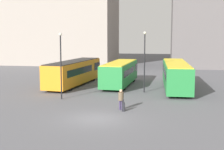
{
  "coord_description": "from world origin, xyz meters",
  "views": [
    {
      "loc": [
        4.83,
        -21.1,
        5.9
      ],
      "look_at": [
        -0.44,
        9.27,
        1.97
      ],
      "focal_mm": 50.0,
      "sensor_mm": 36.0,
      "label": 1
    }
  ],
  "objects_px": {
    "bus_1": "(120,73)",
    "lamp_post_0": "(145,57)",
    "traveler": "(121,98)",
    "suitcase": "(123,107)",
    "lamp_post_1": "(61,61)",
    "bus_0": "(74,72)",
    "bus_2": "(176,74)"
  },
  "relations": [
    {
      "from": "bus_1",
      "to": "lamp_post_0",
      "type": "bearing_deg",
      "value": -139.77
    },
    {
      "from": "bus_2",
      "to": "lamp_post_0",
      "type": "xyz_separation_m",
      "value": [
        -3.3,
        -3.03,
        2.06
      ]
    },
    {
      "from": "bus_1",
      "to": "bus_2",
      "type": "height_order",
      "value": "bus_2"
    },
    {
      "from": "lamp_post_1",
      "to": "bus_0",
      "type": "bearing_deg",
      "value": 98.59
    },
    {
      "from": "bus_1",
      "to": "lamp_post_1",
      "type": "bearing_deg",
      "value": 158.63
    },
    {
      "from": "bus_0",
      "to": "bus_2",
      "type": "relative_size",
      "value": 0.95
    },
    {
      "from": "bus_0",
      "to": "bus_1",
      "type": "bearing_deg",
      "value": -76.88
    },
    {
      "from": "traveler",
      "to": "lamp_post_1",
      "type": "distance_m",
      "value": 7.31
    },
    {
      "from": "bus_0",
      "to": "bus_2",
      "type": "bearing_deg",
      "value": -86.36
    },
    {
      "from": "bus_1",
      "to": "lamp_post_0",
      "type": "distance_m",
      "value": 5.71
    },
    {
      "from": "bus_0",
      "to": "bus_2",
      "type": "distance_m",
      "value": 11.93
    },
    {
      "from": "traveler",
      "to": "suitcase",
      "type": "height_order",
      "value": "traveler"
    },
    {
      "from": "traveler",
      "to": "lamp_post_0",
      "type": "bearing_deg",
      "value": -10.55
    },
    {
      "from": "bus_0",
      "to": "lamp_post_0",
      "type": "xyz_separation_m",
      "value": [
        8.61,
        -3.59,
        2.08
      ]
    },
    {
      "from": "bus_0",
      "to": "bus_1",
      "type": "height_order",
      "value": "bus_0"
    },
    {
      "from": "bus_0",
      "to": "bus_1",
      "type": "relative_size",
      "value": 1.17
    },
    {
      "from": "bus_2",
      "to": "lamp_post_1",
      "type": "bearing_deg",
      "value": 124.14
    },
    {
      "from": "bus_0",
      "to": "traveler",
      "type": "distance_m",
      "value": 13.69
    },
    {
      "from": "bus_1",
      "to": "lamp_post_1",
      "type": "height_order",
      "value": "lamp_post_1"
    },
    {
      "from": "traveler",
      "to": "lamp_post_0",
      "type": "xyz_separation_m",
      "value": [
        1.3,
        7.97,
        2.68
      ]
    },
    {
      "from": "traveler",
      "to": "bus_1",
      "type": "bearing_deg",
      "value": 7.4
    },
    {
      "from": "bus_1",
      "to": "lamp_post_0",
      "type": "relative_size",
      "value": 1.63
    },
    {
      "from": "bus_1",
      "to": "suitcase",
      "type": "relative_size",
      "value": 10.62
    },
    {
      "from": "bus_0",
      "to": "bus_1",
      "type": "distance_m",
      "value": 5.49
    },
    {
      "from": "bus_0",
      "to": "lamp_post_1",
      "type": "bearing_deg",
      "value": -165.08
    },
    {
      "from": "bus_2",
      "to": "lamp_post_0",
      "type": "height_order",
      "value": "lamp_post_0"
    },
    {
      "from": "lamp_post_1",
      "to": "traveler",
      "type": "bearing_deg",
      "value": -27.69
    },
    {
      "from": "bus_2",
      "to": "suitcase",
      "type": "bearing_deg",
      "value": 157.08
    },
    {
      "from": "bus_1",
      "to": "traveler",
      "type": "distance_m",
      "value": 12.36
    },
    {
      "from": "bus_0",
      "to": "lamp_post_0",
      "type": "bearing_deg",
      "value": -106.28
    },
    {
      "from": "bus_1",
      "to": "lamp_post_1",
      "type": "distance_m",
      "value": 10.17
    },
    {
      "from": "lamp_post_1",
      "to": "bus_2",
      "type": "bearing_deg",
      "value": 36.32
    }
  ]
}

